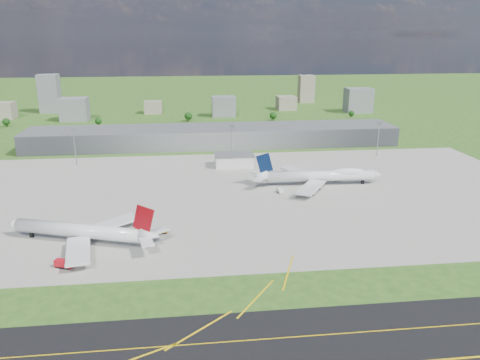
{
  "coord_description": "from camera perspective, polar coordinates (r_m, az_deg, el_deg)",
  "views": [
    {
      "loc": [
        -22.11,
        -213.58,
        87.83
      ],
      "look_at": [
        6.99,
        37.82,
        9.0
      ],
      "focal_mm": 35.0,
      "sensor_mm": 36.0,
      "label": 1
    }
  ],
  "objects": [
    {
      "name": "ground",
      "position": [
        374.69,
        -3.04,
        3.72
      ],
      "size": [
        1400.0,
        1400.0,
        0.0
      ],
      "primitive_type": "plane",
      "color": "#2C591C",
      "rests_on": "ground"
    },
    {
      "name": "apron",
      "position": [
        270.26,
        0.58,
        -1.66
      ],
      "size": [
        360.0,
        190.0,
        0.08
      ],
      "primitive_type": "cube",
      "color": "#99978B",
      "rests_on": "ground"
    },
    {
      "name": "airliner_blue_quad",
      "position": [
        288.07,
        9.79,
        0.49
      ],
      "size": [
        79.51,
        62.33,
        20.77
      ],
      "rotation": [
        0.0,
        0.0,
        -0.05
      ],
      "color": "silver",
      "rests_on": "ground"
    },
    {
      "name": "mast_west",
      "position": [
        344.89,
        -19.57,
        4.57
      ],
      "size": [
        3.5,
        2.0,
        25.9
      ],
      "color": "gray",
      "rests_on": "ground"
    },
    {
      "name": "bldg_ce",
      "position": [
        582.16,
        5.64,
        9.34
      ],
      "size": [
        22.0,
        24.0,
        16.0
      ],
      "primitive_type": "cube",
      "color": "gray",
      "rests_on": "ground"
    },
    {
      "name": "bldg_e",
      "position": [
        575.33,
        14.22,
        9.41
      ],
      "size": [
        30.0,
        22.0,
        28.0
      ],
      "primitive_type": "cube",
      "color": "slate",
      "rests_on": "ground"
    },
    {
      "name": "mast_center",
      "position": [
        337.51,
        -1.0,
        5.31
      ],
      "size": [
        3.5,
        2.0,
        25.9
      ],
      "color": "gray",
      "rests_on": "ground"
    },
    {
      "name": "tree_far_e",
      "position": [
        537.29,
        13.43,
        7.91
      ],
      "size": [
        6.3,
        6.3,
        7.7
      ],
      "color": "#382314",
      "rests_on": "ground"
    },
    {
      "name": "bldg_w",
      "position": [
        532.36,
        -19.53,
        8.13
      ],
      "size": [
        28.0,
        22.0,
        24.0
      ],
      "primitive_type": "cube",
      "color": "slate",
      "rests_on": "ground"
    },
    {
      "name": "ops_building",
      "position": [
        326.17,
        -0.73,
        2.41
      ],
      "size": [
        26.0,
        16.0,
        8.0
      ],
      "primitive_type": "cube",
      "color": "silver",
      "rests_on": "ground"
    },
    {
      "name": "bldg_cw",
      "position": [
        560.73,
        -10.53,
        8.73
      ],
      "size": [
        20.0,
        18.0,
        14.0
      ],
      "primitive_type": "cube",
      "color": "gray",
      "rests_on": "ground"
    },
    {
      "name": "van_white_far",
      "position": [
        299.39,
        11.69,
        0.1
      ],
      "size": [
        4.65,
        2.81,
        2.28
      ],
      "rotation": [
        0.0,
        0.0,
        0.19
      ],
      "color": "white",
      "rests_on": "ground"
    },
    {
      "name": "tree_far_w",
      "position": [
        521.85,
        -26.61,
        6.37
      ],
      "size": [
        7.2,
        7.2,
        8.8
      ],
      "color": "#382314",
      "rests_on": "ground"
    },
    {
      "name": "tree_e",
      "position": [
        503.95,
        4.06,
        7.86
      ],
      "size": [
        7.65,
        7.65,
        9.35
      ],
      "color": "#382314",
      "rests_on": "ground"
    },
    {
      "name": "bldg_c",
      "position": [
        530.86,
        -2.01,
        8.97
      ],
      "size": [
        26.0,
        20.0,
        22.0
      ],
      "primitive_type": "cube",
      "color": "slate",
      "rests_on": "ground"
    },
    {
      "name": "tree_c",
      "position": [
        500.35,
        -6.33,
        7.76
      ],
      "size": [
        8.1,
        8.1,
        9.9
      ],
      "color": "#382314",
      "rests_on": "ground"
    },
    {
      "name": "tug_yellow",
      "position": [
        219.74,
        -9.28,
        -6.25
      ],
      "size": [
        3.48,
        2.33,
        1.65
      ],
      "rotation": [
        0.0,
        0.0,
        0.14
      ],
      "color": "orange",
      "rests_on": "ground"
    },
    {
      "name": "airliner_red_twin",
      "position": [
        216.99,
        -18.51,
        -5.99
      ],
      "size": [
        71.1,
        54.02,
        20.13
      ],
      "rotation": [
        0.0,
        0.0,
        2.81
      ],
      "color": "silver",
      "rests_on": "ground"
    },
    {
      "name": "terminal",
      "position": [
        387.64,
        -3.2,
        5.31
      ],
      "size": [
        300.0,
        42.0,
        15.0
      ],
      "primitive_type": "cube",
      "color": "slate",
      "rests_on": "ground"
    },
    {
      "name": "bldg_tall_e",
      "position": [
        648.08,
        8.07,
        10.95
      ],
      "size": [
        20.0,
        18.0,
        36.0
      ],
      "primitive_type": "cube",
      "color": "gray",
      "rests_on": "ground"
    },
    {
      "name": "van_white_near",
      "position": [
        271.79,
        4.89,
        -1.32
      ],
      "size": [
        3.16,
        5.6,
        2.68
      ],
      "rotation": [
        0.0,
        0.0,
        1.74
      ],
      "color": "white",
      "rests_on": "ground"
    },
    {
      "name": "bldg_far_w",
      "position": [
        574.53,
        -26.93,
        7.56
      ],
      "size": [
        24.0,
        20.0,
        18.0
      ],
      "primitive_type": "cube",
      "color": "gray",
      "rests_on": "ground"
    },
    {
      "name": "tree_w",
      "position": [
        493.6,
        -16.89,
        6.88
      ],
      "size": [
        6.75,
        6.75,
        8.25
      ],
      "color": "#382314",
      "rests_on": "ground"
    },
    {
      "name": "fire_truck",
      "position": [
        199.1,
        -20.69,
        -9.57
      ],
      "size": [
        7.65,
        5.09,
        3.22
      ],
      "rotation": [
        0.0,
        0.0,
        -0.37
      ],
      "color": "red",
      "rests_on": "ground"
    },
    {
      "name": "bldg_tall_w",
      "position": [
        598.54,
        -22.19,
        9.73
      ],
      "size": [
        22.0,
        20.0,
        44.0
      ],
      "primitive_type": "cube",
      "color": "slate",
      "rests_on": "ground"
    },
    {
      "name": "mast_east",
      "position": [
        364.8,
        16.54,
        5.5
      ],
      "size": [
        3.5,
        2.0,
        25.9
      ],
      "color": "gray",
      "rests_on": "ground"
    }
  ]
}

